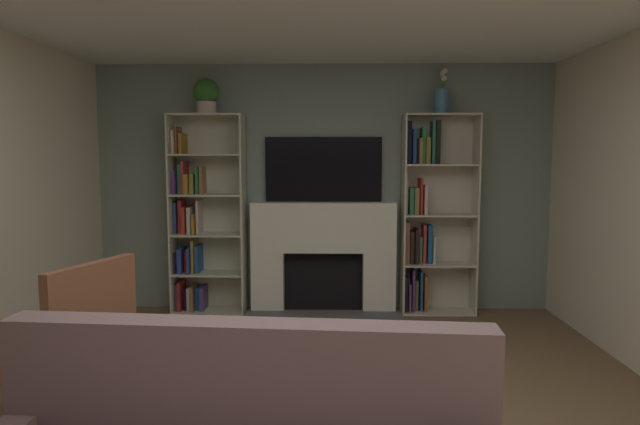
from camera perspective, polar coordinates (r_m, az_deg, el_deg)
wall_back_accent at (r=5.70m, az=0.38°, el=2.55°), size 4.80×0.06×2.54m
fireplace at (r=5.63m, az=0.35°, el=-4.30°), size 1.58×0.53×1.13m
tv at (r=5.64m, az=0.37°, el=4.52°), size 1.19×0.06×0.66m
bookshelf_left at (r=5.74m, az=-12.33°, el=-0.91°), size 0.74×0.33×2.02m
bookshelf_right at (r=5.68m, az=11.30°, el=-0.23°), size 0.74×0.30×2.02m
potted_plant at (r=5.69m, az=-11.80°, el=11.91°), size 0.26×0.26×0.36m
vase_with_flowers at (r=5.65m, az=12.59°, el=11.46°), size 0.15×0.15×0.44m
armchair at (r=3.55m, az=-24.48°, el=-12.47°), size 0.74×0.81×1.00m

